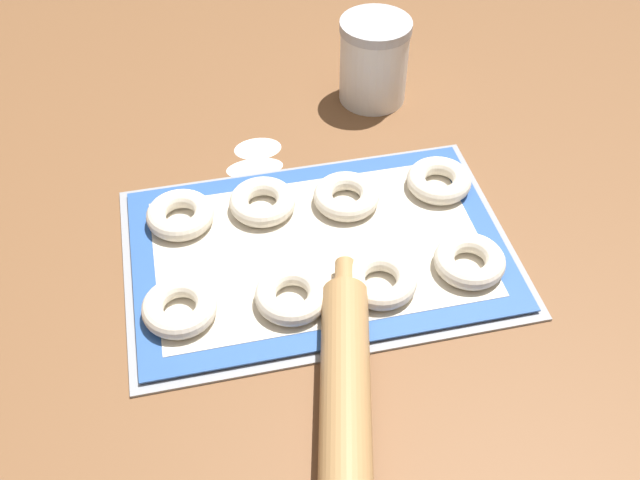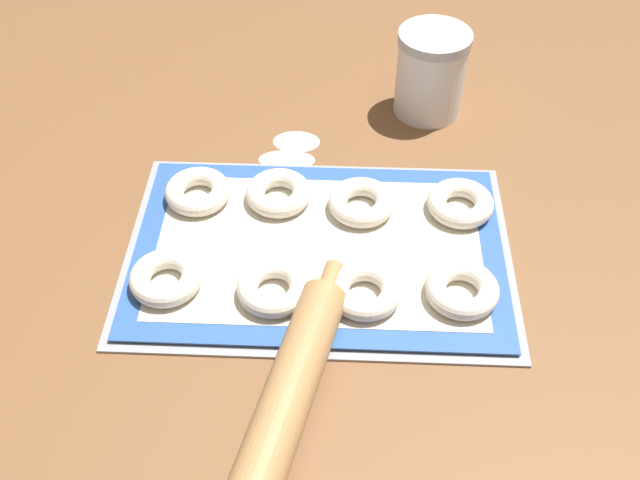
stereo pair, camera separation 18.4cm
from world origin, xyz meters
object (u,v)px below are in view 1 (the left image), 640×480
object	(u,v)px
bagel_back_mid_right	(346,196)
bagel_back_far_right	(439,180)
rolling_pin	(345,398)
bagel_front_mid_right	(381,280)
bagel_front_far_right	(470,261)
bagel_back_far_left	(180,215)
bagel_back_mid_left	(262,202)
bagel_front_far_left	(180,307)
bagel_front_mid_left	(292,295)
baking_tray	(320,251)
flour_canister	(374,61)

from	to	relation	value
bagel_back_mid_right	bagel_back_far_right	size ratio (longest dim) A/B	1.00
bagel_back_far_right	rolling_pin	distance (m)	0.40
bagel_front_mid_right	bagel_back_far_right	xyz separation A→B (m)	(0.14, 0.17, 0.00)
bagel_front_far_right	bagel_back_far_left	world-z (taller)	same
bagel_back_far_left	rolling_pin	world-z (taller)	rolling_pin
bagel_back_mid_left	bagel_back_far_right	distance (m)	0.26
bagel_back_far_left	bagel_front_far_right	bearing A→B (deg)	-24.97
bagel_front_mid_right	bagel_back_far_left	size ratio (longest dim) A/B	1.00
bagel_front_mid_right	bagel_back_mid_right	world-z (taller)	same
bagel_front_far_left	bagel_front_mid_right	world-z (taller)	same
bagel_front_mid_left	bagel_front_far_right	xyz separation A→B (m)	(0.24, 0.01, 0.00)
bagel_front_far_left	bagel_back_mid_left	distance (m)	0.22
baking_tray	bagel_back_far_right	xyz separation A→B (m)	(0.20, 0.08, 0.02)
bagel_back_mid_left	bagel_back_far_right	world-z (taller)	same
bagel_front_mid_left	bagel_front_far_right	bearing A→B (deg)	1.58
bagel_front_far_right	bagel_front_mid_right	bearing A→B (deg)	-176.88
bagel_front_mid_left	bagel_back_mid_left	size ratio (longest dim) A/B	1.00
baking_tray	bagel_back_mid_left	size ratio (longest dim) A/B	5.56
baking_tray	bagel_back_mid_right	world-z (taller)	bagel_back_mid_right
bagel_back_mid_right	bagel_front_far_left	bearing A→B (deg)	-148.70
baking_tray	bagel_front_far_right	size ratio (longest dim) A/B	5.56
bagel_front_mid_left	rolling_pin	bearing A→B (deg)	-79.74
bagel_front_far_right	bagel_back_mid_right	xyz separation A→B (m)	(-0.13, 0.16, 0.00)
bagel_front_far_left	bagel_back_mid_left	bearing A→B (deg)	51.73
bagel_front_mid_left	bagel_back_far_right	xyz separation A→B (m)	(0.26, 0.17, 0.00)
rolling_pin	bagel_back_far_left	bearing A→B (deg)	114.47
bagel_front_mid_right	bagel_back_far_right	bearing A→B (deg)	51.00
baking_tray	bagel_front_mid_left	bearing A→B (deg)	-122.69
bagel_front_mid_right	bagel_front_far_right	size ratio (longest dim) A/B	1.00
baking_tray	bagel_back_mid_right	distance (m)	0.10
bagel_back_far_left	bagel_back_far_right	distance (m)	0.38
bagel_back_mid_left	rolling_pin	distance (m)	0.35
bagel_front_mid_right	bagel_back_mid_right	distance (m)	0.17
bagel_front_far_right	bagel_back_far_left	bearing A→B (deg)	155.03
bagel_back_mid_left	flour_canister	distance (m)	0.34
bagel_back_mid_left	bagel_back_mid_right	size ratio (longest dim) A/B	1.00
bagel_back_mid_left	bagel_back_mid_right	distance (m)	0.12
bagel_back_mid_left	baking_tray	bearing A→B (deg)	-55.20
bagel_back_mid_right	rolling_pin	world-z (taller)	rolling_pin
bagel_back_mid_left	bagel_front_far_left	bearing A→B (deg)	-128.27
bagel_back_far_right	bagel_back_mid_right	bearing A→B (deg)	-178.41
bagel_front_mid_left	flour_canister	world-z (taller)	flour_canister
bagel_front_far_left	bagel_front_far_right	size ratio (longest dim) A/B	1.00
bagel_front_far_right	bagel_back_far_right	world-z (taller)	same
bagel_front_mid_left	bagel_back_far_right	size ratio (longest dim) A/B	1.00
bagel_front_mid_left	bagel_front_mid_right	bearing A→B (deg)	-0.05
bagel_back_mid_right	flour_canister	distance (m)	0.29
bagel_front_mid_right	bagel_back_far_right	distance (m)	0.22
bagel_back_far_right	bagel_back_far_left	bearing A→B (deg)	178.62
bagel_front_far_left	bagel_front_far_right	distance (m)	0.39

